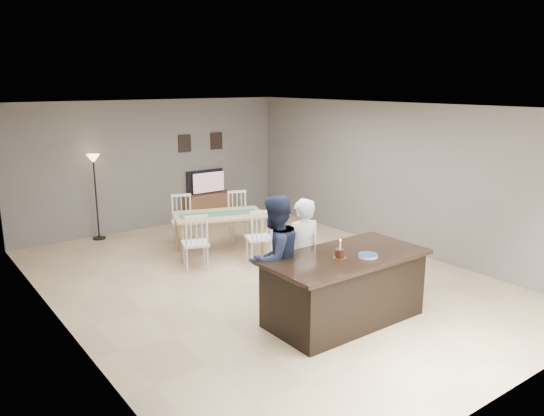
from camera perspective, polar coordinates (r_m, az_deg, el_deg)
floor at (r=8.47m, az=-0.93°, el=-7.73°), size 8.00×8.00×0.00m
room_shell at (r=8.02m, az=-0.98°, el=3.53°), size 8.00×8.00×8.00m
kitchen_island at (r=7.02m, az=7.75°, el=-8.46°), size 2.15×1.10×0.90m
tv_console at (r=12.05m, az=-6.76°, el=0.10°), size 1.20×0.40×0.60m
television at (r=11.99m, az=-7.00°, el=2.79°), size 0.91×0.12×0.53m
tv_screen_glow at (r=11.92m, az=-6.81°, el=2.76°), size 0.78×0.00×0.78m
picture_frames at (r=11.95m, az=-7.66°, el=7.03°), size 1.10×0.02×0.38m
doorway at (r=4.78m, az=-14.33°, el=-9.12°), size 0.00×2.10×2.65m
woman at (r=7.26m, az=3.27°, el=-4.93°), size 0.62×0.46×1.55m
man at (r=6.84m, az=0.31°, el=-5.51°), size 0.90×0.75×1.67m
birthday_cake at (r=6.72m, az=7.32°, el=-4.87°), size 0.16×0.16×0.24m
plate_stack at (r=6.82m, az=10.29°, el=-5.06°), size 0.25×0.25×0.04m
dining_table at (r=9.58m, az=-5.73°, el=-1.38°), size 2.02×2.19×0.97m
floor_lamp at (r=10.87m, az=-18.57°, el=3.50°), size 0.25×0.25×1.69m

